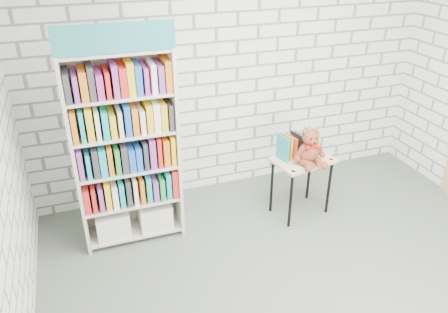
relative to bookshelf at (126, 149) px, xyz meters
name	(u,v)px	position (x,y,z in m)	size (l,w,h in m)	color
ground	(320,296)	(1.32, -1.36, -0.96)	(4.50, 4.50, 0.00)	#50584A
room_shell	(349,92)	(1.32, -1.36, 0.83)	(4.52, 4.02, 2.81)	silver
bookshelf	(126,149)	(0.00, 0.00, 0.00)	(0.93, 0.36, 2.10)	beige
display_table	(302,167)	(1.73, -0.20, -0.40)	(0.66, 0.52, 0.64)	tan
table_books	(298,144)	(1.71, -0.10, -0.19)	(0.44, 0.26, 0.25)	teal
teddy_bear	(310,150)	(1.74, -0.29, -0.17)	(0.34, 0.31, 0.36)	brown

